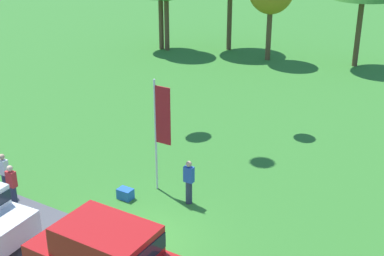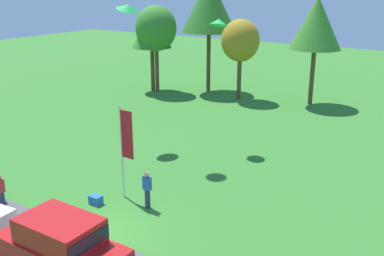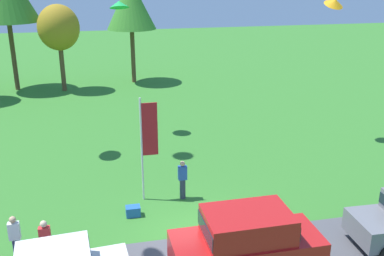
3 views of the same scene
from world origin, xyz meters
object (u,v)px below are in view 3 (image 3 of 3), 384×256
object	(u,v)px
flag_banner	(147,136)
tree_far_left	(131,4)
cooler_box	(133,211)
person_on_lawn	(46,244)
kite_delta_near_flag	(119,4)
person_beside_suv	(183,179)
kite_delta_over_trees	(334,2)
car_suv_near_entrance	(246,243)
person_watching_sky	(15,239)
tree_left_of_center	(59,28)

from	to	relation	value
flag_banner	tree_far_left	bearing A→B (deg)	86.05
cooler_box	person_on_lawn	bearing A→B (deg)	-138.97
flag_banner	kite_delta_near_flag	distance (m)	9.86
person_beside_suv	kite_delta_over_trees	bearing A→B (deg)	29.93
person_beside_suv	tree_far_left	xyz separation A→B (m)	(0.06, 21.35, 5.62)
car_suv_near_entrance	person_on_lawn	size ratio (longest dim) A/B	2.70
kite_delta_over_trees	tree_far_left	bearing A→B (deg)	119.55
person_on_lawn	tree_far_left	world-z (taller)	tree_far_left
tree_far_left	person_watching_sky	bearing A→B (deg)	-104.36
cooler_box	person_watching_sky	bearing A→B (deg)	-151.96
person_on_lawn	kite_delta_over_trees	size ratio (longest dim) A/B	1.70
flag_banner	person_on_lawn	bearing A→B (deg)	-134.49
person_watching_sky	person_on_lawn	size ratio (longest dim) A/B	1.00
tree_left_of_center	flag_banner	distance (m)	20.03
tree_left_of_center	flag_banner	bearing A→B (deg)	-77.58
person_watching_sky	kite_delta_near_flag	size ratio (longest dim) A/B	1.59
person_on_lawn	cooler_box	distance (m)	4.06
person_beside_suv	person_on_lawn	world-z (taller)	same
person_on_lawn	person_beside_suv	bearing A→B (deg)	34.72
tree_far_left	flag_banner	world-z (taller)	tree_far_left
person_beside_suv	tree_left_of_center	xyz separation A→B (m)	(-5.68, 19.72, 4.05)
car_suv_near_entrance	tree_far_left	bearing A→B (deg)	91.71
flag_banner	kite_delta_over_trees	bearing A→B (deg)	25.34
car_suv_near_entrance	tree_left_of_center	size ratio (longest dim) A/B	0.69
tree_left_of_center	kite_delta_near_flag	world-z (taller)	kite_delta_near_flag
tree_far_left	kite_delta_over_trees	bearing A→B (deg)	-60.45
kite_delta_over_trees	kite_delta_near_flag	xyz separation A→B (m)	(-10.85, 3.74, -0.20)
car_suv_near_entrance	person_watching_sky	size ratio (longest dim) A/B	2.70
person_beside_suv	flag_banner	bearing A→B (deg)	168.79
person_on_lawn	tree_left_of_center	bearing A→B (deg)	91.15
tree_far_left	flag_banner	xyz separation A→B (m)	(-1.46, -21.07, -3.69)
cooler_box	kite_delta_near_flag	distance (m)	12.31
person_beside_suv	person_on_lawn	xyz separation A→B (m)	(-5.21, -3.61, 0.00)
car_suv_near_entrance	tree_far_left	size ratio (longest dim) A/B	0.54
tree_far_left	person_on_lawn	bearing A→B (deg)	-101.93
kite_delta_over_trees	car_suv_near_entrance	bearing A→B (deg)	-127.45
tree_left_of_center	flag_banner	size ratio (longest dim) A/B	1.51
flag_banner	kite_delta_over_trees	distance (m)	12.62
flag_banner	cooler_box	size ratio (longest dim) A/B	7.93
person_on_lawn	cooler_box	size ratio (longest dim) A/B	3.05
kite_delta_over_trees	person_on_lawn	bearing A→B (deg)	-148.28
person_watching_sky	cooler_box	world-z (taller)	person_watching_sky
person_beside_suv	cooler_box	size ratio (longest dim) A/B	3.05
person_on_lawn	flag_banner	xyz separation A→B (m)	(3.82, 3.89, 1.94)
person_watching_sky	cooler_box	xyz separation A→B (m)	(4.01, 2.13, -0.68)
car_suv_near_entrance	tree_far_left	distance (m)	27.42
flag_banner	tree_left_of_center	bearing A→B (deg)	102.42
person_beside_suv	car_suv_near_entrance	bearing A→B (deg)	-81.14
person_beside_suv	cooler_box	bearing A→B (deg)	-155.82
person_on_lawn	cooler_box	xyz separation A→B (m)	(3.02, 2.63, -0.68)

